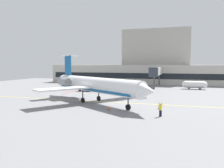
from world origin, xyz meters
The scene contains 11 objects.
ground centered at (0.00, 0.00, -0.05)m, with size 120.00×120.00×0.11m.
terminal_building centered at (-1.74, 48.21, 6.91)m, with size 64.31×15.52×20.18m.
jet_bridge_west centered at (5.47, 30.71, 4.86)m, with size 2.40×17.15×6.25m.
regional_jet centered at (-2.56, -0.03, 3.31)m, with size 26.37×20.01×9.10m.
baggage_tug centered at (-20.48, 23.21, 0.88)m, with size 4.19×2.21×1.89m.
pushback_tractor centered at (-11.45, 15.76, 0.90)m, with size 4.17×2.78×1.95m.
fuel_tank centered at (16.39, 29.58, 1.31)m, with size 6.88×2.33×2.31m.
marshaller centered at (10.84, -8.43, 1.00)m, with size 0.72×0.56×1.95m.
safety_cone_alpha centered at (10.13, -3.21, 0.25)m, with size 0.47×0.47×0.55m.
safety_cone_bravo centered at (2.52, -6.13, 0.25)m, with size 0.47×0.47×0.55m.
safety_cone_charlie centered at (6.07, 7.38, 0.25)m, with size 0.47×0.47×0.55m.
Camera 1 is at (14.04, -39.99, 7.13)m, focal length 37.07 mm.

